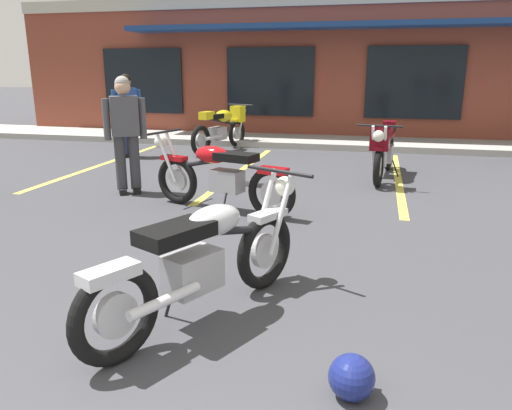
% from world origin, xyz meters
% --- Properties ---
extents(ground_plane, '(80.00, 80.00, 0.00)m').
position_xyz_m(ground_plane, '(0.00, 3.75, 0.00)').
color(ground_plane, '#3D3D42').
extents(sidewalk_kerb, '(22.00, 1.80, 0.14)m').
position_xyz_m(sidewalk_kerb, '(0.00, 11.59, 0.07)').
color(sidewalk_kerb, '#A8A59E').
rests_on(sidewalk_kerb, ground_plane).
extents(brick_storefront_building, '(17.63, 7.16, 3.55)m').
position_xyz_m(brick_storefront_building, '(0.00, 15.46, 1.78)').
color(brick_storefront_building, brown).
rests_on(brick_storefront_building, ground_plane).
extents(painted_stall_lines, '(8.32, 4.80, 0.01)m').
position_xyz_m(painted_stall_lines, '(-0.00, 7.99, 0.00)').
color(painted_stall_lines, '#DBCC4C').
rests_on(painted_stall_lines, ground_plane).
extents(motorcycle_foreground_classic, '(1.21, 1.95, 0.98)m').
position_xyz_m(motorcycle_foreground_classic, '(-0.17, 2.74, 0.46)').
color(motorcycle_foreground_classic, black).
rests_on(motorcycle_foreground_classic, ground_plane).
extents(motorcycle_red_sportbike, '(2.06, 0.91, 0.98)m').
position_xyz_m(motorcycle_red_sportbike, '(-0.93, 5.49, 0.46)').
color(motorcycle_red_sportbike, black).
rests_on(motorcycle_red_sportbike, ground_plane).
extents(motorcycle_black_cruiser, '(0.70, 2.11, 0.98)m').
position_xyz_m(motorcycle_black_cruiser, '(1.10, 7.94, 0.53)').
color(motorcycle_black_cruiser, black).
rests_on(motorcycle_black_cruiser, ground_plane).
extents(motorcycle_green_cafe_racer, '(0.90, 2.06, 0.98)m').
position_xyz_m(motorcycle_green_cafe_racer, '(-2.38, 10.19, 0.53)').
color(motorcycle_green_cafe_racer, black).
rests_on(motorcycle_green_cafe_racer, ground_plane).
extents(person_by_back_row, '(0.56, 0.42, 1.68)m').
position_xyz_m(person_by_back_row, '(-2.52, 6.08, 0.95)').
color(person_by_back_row, black).
rests_on(person_by_back_row, ground_plane).
extents(person_near_building, '(0.49, 0.50, 1.68)m').
position_xyz_m(person_near_building, '(-3.98, 8.89, 0.95)').
color(person_near_building, black).
rests_on(person_near_building, ground_plane).
extents(helmet_on_pavement, '(0.26, 0.26, 0.26)m').
position_xyz_m(helmet_on_pavement, '(0.92, 2.06, 0.13)').
color(helmet_on_pavement, navy).
rests_on(helmet_on_pavement, ground_plane).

